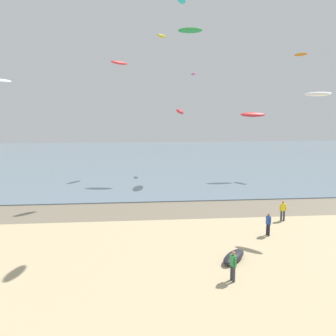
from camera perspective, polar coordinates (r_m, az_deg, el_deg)
The scene contains 15 objects.
wet_sand_strip at distance 32.33m, azimuth -6.11°, elevation -7.09°, with size 120.00×5.80×0.01m, color #7A6D59.
sea at distance 69.52m, azimuth -5.67°, elevation 1.74°, with size 160.00×70.00×0.10m, color slate.
person_nearest_camera at distance 19.59m, azimuth 10.70°, elevation -15.50°, with size 0.31×0.55×1.71m.
person_by_waterline at distance 26.83m, azimuth 16.26°, elevation -8.82°, with size 0.29×0.56×1.71m.
person_left_flank at distance 30.68m, azimuth 18.48°, elevation -6.65°, with size 0.55×0.31×1.71m.
grounded_kite at distance 22.31m, azimuth 10.83°, elevation -14.21°, with size 2.46×0.89×0.49m, color black.
kite_aloft_0 at distance 36.84m, azimuth -8.07°, elevation 16.87°, with size 2.18×0.70×0.35m, color red.
kite_aloft_1 at distance 53.65m, azimuth -1.07°, elevation 21.00°, with size 2.40×0.77×0.38m, color yellow.
kite_aloft_2 at distance 28.69m, azimuth 23.53°, elevation 11.16°, with size 2.00×0.64×0.32m, color white.
kite_aloft_3 at distance 54.53m, azimuth 21.13°, elevation 17.12°, with size 2.09×0.67×0.33m, color orange.
kite_aloft_5 at distance 44.09m, azimuth 2.01°, elevation 9.32°, with size 3.24×1.04×0.52m, color red.
kite_aloft_6 at distance 50.11m, azimuth 3.69°, elevation 21.79°, with size 3.31×1.06×0.53m, color green.
kite_aloft_9 at distance 48.15m, azimuth 13.86°, elevation 8.59°, with size 3.50×1.12×0.56m, color red.
kite_aloft_10 at distance 53.78m, azimuth 4.21°, elevation 15.25°, with size 1.87×0.60×0.30m, color #E54C99.
kite_aloft_12 at distance 53.54m, azimuth -26.00°, elevation 12.84°, with size 2.91×0.93×0.47m, color white.
Camera 1 is at (0.59, -5.41, 9.06)m, focal length 36.83 mm.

